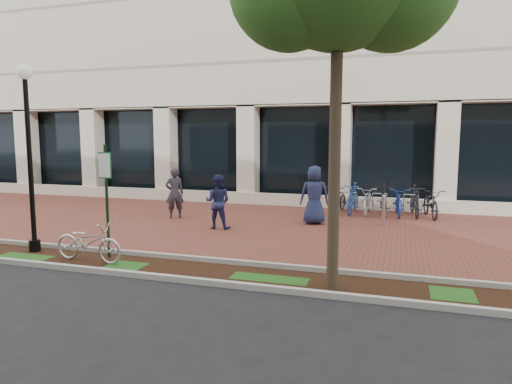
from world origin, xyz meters
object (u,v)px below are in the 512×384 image
(bollard, at_px, (384,210))
(bike_rack_cluster, at_px, (383,201))
(locked_bicycle, at_px, (88,242))
(pedestrian_right, at_px, (314,195))
(lamppost, at_px, (29,149))
(pedestrian_left, at_px, (175,193))
(parking_sign, at_px, (106,187))
(pedestrian_mid, at_px, (218,202))

(bollard, height_order, bike_rack_cluster, bike_rack_cluster)
(locked_bicycle, height_order, pedestrian_right, pedestrian_right)
(lamppost, relative_size, pedestrian_left, 2.57)
(parking_sign, height_order, bike_rack_cluster, parking_sign)
(bike_rack_cluster, bearing_deg, bollard, -85.34)
(locked_bicycle, height_order, pedestrian_mid, pedestrian_mid)
(pedestrian_right, bearing_deg, pedestrian_mid, 15.91)
(pedestrian_mid, bearing_deg, locked_bicycle, 68.24)
(pedestrian_right, relative_size, bike_rack_cluster, 0.46)
(pedestrian_right, bearing_deg, locked_bicycle, 40.64)
(locked_bicycle, xyz_separation_m, pedestrian_right, (4.14, 6.16, 0.50))
(bike_rack_cluster, bearing_deg, pedestrian_right, -128.08)
(locked_bicycle, bearing_deg, pedestrian_right, -30.75)
(parking_sign, height_order, locked_bicycle, parking_sign)
(pedestrian_mid, distance_m, bike_rack_cluster, 6.43)
(locked_bicycle, bearing_deg, pedestrian_left, 11.01)
(parking_sign, height_order, bollard, parking_sign)
(locked_bicycle, bearing_deg, bollard, -40.94)
(pedestrian_left, xyz_separation_m, bollard, (7.14, 0.80, -0.38))
(parking_sign, distance_m, bike_rack_cluster, 10.26)
(pedestrian_left, relative_size, pedestrian_right, 0.92)
(locked_bicycle, bearing_deg, lamppost, 81.75)
(locked_bicycle, bearing_deg, pedestrian_mid, -14.00)
(lamppost, bearing_deg, pedestrian_left, 77.95)
(pedestrian_left, relative_size, bollard, 1.75)
(bollard, bearing_deg, pedestrian_mid, -157.39)
(lamppost, height_order, bike_rack_cluster, lamppost)
(locked_bicycle, distance_m, bollard, 9.12)
(locked_bicycle, distance_m, bike_rack_cluster, 10.68)
(bollard, bearing_deg, pedestrian_right, -170.03)
(parking_sign, height_order, pedestrian_right, parking_sign)
(locked_bicycle, xyz_separation_m, pedestrian_mid, (1.39, 4.48, 0.38))
(pedestrian_right, bearing_deg, pedestrian_left, -10.69)
(bike_rack_cluster, bearing_deg, locked_bicycle, -123.62)
(lamppost, xyz_separation_m, pedestrian_left, (1.14, 5.36, -1.70))
(pedestrian_mid, bearing_deg, bollard, -161.96)
(pedestrian_right, bearing_deg, parking_sign, 40.03)
(lamppost, relative_size, locked_bicycle, 2.54)
(parking_sign, xyz_separation_m, locked_bicycle, (-0.21, -0.45, -1.23))
(locked_bicycle, height_order, bollard, bollard)
(parking_sign, distance_m, pedestrian_left, 5.45)
(pedestrian_mid, bearing_deg, lamppost, 46.35)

